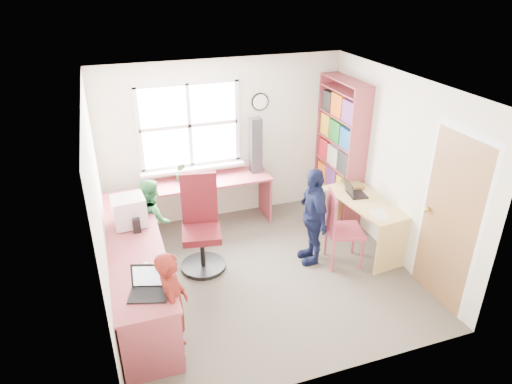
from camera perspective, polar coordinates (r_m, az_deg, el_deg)
The scene contains 19 objects.
room at distance 5.34m, azimuth 0.64°, elevation 0.93°, with size 3.64×3.44×2.44m.
l_desk at distance 5.18m, azimuth -12.06°, elevation -10.53°, with size 2.38×2.95×0.75m.
right_desk at distance 6.32m, azimuth 13.48°, elevation -2.60°, with size 0.71×1.31×0.72m.
bookshelf at distance 6.97m, azimuth 10.43°, elevation 4.86°, with size 0.30×1.02×2.10m.
swivel_chair at distance 5.82m, azimuth -6.88°, elevation -4.58°, with size 0.67×0.67×1.25m.
wooden_chair at distance 5.90m, azimuth 10.39°, elevation -4.25°, with size 0.53×0.53×1.01m.
crt_monitor at distance 5.56m, azimuth -15.56°, elevation -2.33°, with size 0.39×0.36×0.36m.
laptop_left at distance 4.50m, azimuth -13.21°, elevation -11.42°, with size 0.43×0.38×0.24m.
laptop_right at distance 6.32m, azimuth 12.11°, elevation 0.05°, with size 0.29×0.34×0.21m.
speaker_a at distance 5.44m, azimuth -14.71°, elevation -4.02°, with size 0.09×0.09×0.17m.
speaker_b at distance 5.88m, azimuth -15.76°, elevation -1.72°, with size 0.11×0.11×0.18m.
cd_tower at distance 6.69m, azimuth -0.03°, elevation 5.84°, with size 0.17×0.15×0.82m.
game_box at distance 6.56m, azimuth 11.93°, elevation 0.87°, with size 0.31×0.31×0.05m.
paper_a at distance 4.81m, azimuth -13.78°, elevation -9.61°, with size 0.27×0.32×0.00m.
paper_b at distance 5.92m, azimuth 15.15°, elevation -2.72°, with size 0.26×0.32×0.00m.
potted_plant at distance 6.57m, azimuth -9.48°, elevation 2.47°, with size 0.15×0.12×0.28m, color #2B6D30.
person_red at distance 4.58m, azimuth -10.26°, elevation -13.79°, with size 0.43×0.29×1.19m, color maroon.
person_green at distance 6.07m, azimuth -12.81°, elevation -3.39°, with size 0.55×0.43×1.14m, color #327D3A.
person_navy at distance 5.86m, azimuth 7.12°, elevation -3.01°, with size 0.77×0.32×1.32m, color #121738.
Camera 1 is at (-1.61, -4.44, 3.52)m, focal length 32.00 mm.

